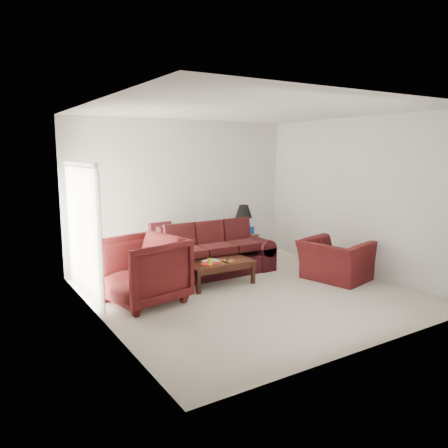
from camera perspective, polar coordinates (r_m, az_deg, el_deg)
name	(u,v)px	position (r m, az deg, el deg)	size (l,w,h in m)	color
floor	(250,292)	(7.49, 3.48, -8.87)	(5.00, 5.00, 0.00)	beige
blinds	(82,231)	(7.40, -18.04, -0.92)	(0.10, 2.00, 2.16)	silver
sofa	(214,250)	(8.43, -1.28, -3.41)	(2.32, 1.00, 0.95)	black
throw_pillow	(161,234)	(8.69, -8.24, -1.25)	(0.46, 0.13, 0.46)	black
end_table	(242,247)	(9.58, 2.41, -2.97)	(0.53, 0.53, 0.58)	#50391B
table_lamp	(244,219)	(9.54, 2.58, 0.64)	(0.37, 0.37, 0.62)	gold
clock	(240,232)	(9.26, 2.10, -1.09)	(0.16, 0.06, 0.16)	#B5B5B9
blue_canister	(252,230)	(9.53, 3.70, -0.81)	(0.10, 0.10, 0.15)	#1845A1
picture_frame	(233,229)	(9.65, 1.12, -0.65)	(0.13, 0.02, 0.15)	white
floor_lamp	(85,237)	(8.16, -17.66, -1.59)	(0.28, 0.28, 1.70)	white
armchair_left	(143,270)	(6.95, -10.55, -5.97)	(1.12, 1.15, 1.05)	#400E0F
armchair_right	(335,260)	(8.34, 14.31, -4.59)	(1.14, 1.00, 0.74)	#400E10
coffee_table	(219,273)	(7.81, -0.63, -6.43)	(1.22, 0.61, 0.43)	black
magazine_red	(209,264)	(7.58, -1.97, -5.20)	(0.29, 0.22, 0.02)	red
magazine_white	(212,261)	(7.75, -1.63, -4.87)	(0.27, 0.21, 0.02)	white
magazine_orange	(226,261)	(7.74, 0.28, -4.89)	(0.26, 0.20, 0.02)	#C86417
remote_a	(225,262)	(7.63, 0.12, -4.96)	(0.05, 0.16, 0.02)	black
remote_b	(228,259)	(7.83, 0.52, -4.57)	(0.05, 0.18, 0.02)	black
yellow_glass	(210,262)	(7.46, -1.87, -4.99)	(0.08, 0.08, 0.13)	#C8D72F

